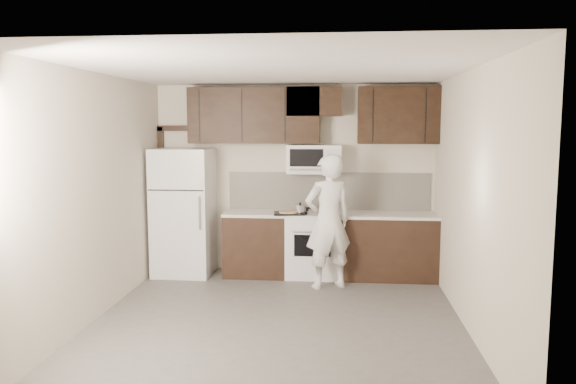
# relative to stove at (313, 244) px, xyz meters

# --- Properties ---
(floor) EXTENTS (4.50, 4.50, 0.00)m
(floor) POSITION_rel_stove_xyz_m (-0.30, -1.94, -0.46)
(floor) COLOR #504E4B
(floor) RESTS_ON ground
(back_wall) EXTENTS (4.00, 0.00, 4.00)m
(back_wall) POSITION_rel_stove_xyz_m (-0.30, 0.31, 0.89)
(back_wall) COLOR beige
(back_wall) RESTS_ON ground
(ceiling) EXTENTS (4.50, 4.50, 0.00)m
(ceiling) POSITION_rel_stove_xyz_m (-0.30, -1.94, 2.24)
(ceiling) COLOR white
(ceiling) RESTS_ON back_wall
(counter_run) EXTENTS (2.95, 0.64, 0.91)m
(counter_run) POSITION_rel_stove_xyz_m (0.30, 0.00, -0.00)
(counter_run) COLOR black
(counter_run) RESTS_ON floor
(stove) EXTENTS (0.76, 0.66, 0.94)m
(stove) POSITION_rel_stove_xyz_m (0.00, 0.00, 0.00)
(stove) COLOR silver
(stove) RESTS_ON floor
(backsplash) EXTENTS (2.90, 0.02, 0.54)m
(backsplash) POSITION_rel_stove_xyz_m (0.20, 0.30, 0.72)
(backsplash) COLOR beige
(backsplash) RESTS_ON counter_run
(upper_cabinets) EXTENTS (3.48, 0.35, 0.78)m
(upper_cabinets) POSITION_rel_stove_xyz_m (-0.09, 0.14, 1.82)
(upper_cabinets) COLOR black
(upper_cabinets) RESTS_ON back_wall
(microwave) EXTENTS (0.76, 0.42, 0.40)m
(microwave) POSITION_rel_stove_xyz_m (-0.00, 0.12, 1.19)
(microwave) COLOR silver
(microwave) RESTS_ON upper_cabinets
(refrigerator) EXTENTS (0.80, 0.76, 1.80)m
(refrigerator) POSITION_rel_stove_xyz_m (-1.85, -0.05, 0.44)
(refrigerator) COLOR silver
(refrigerator) RESTS_ON floor
(door_trim) EXTENTS (0.50, 0.08, 2.12)m
(door_trim) POSITION_rel_stove_xyz_m (-2.22, 0.27, 0.79)
(door_trim) COLOR black
(door_trim) RESTS_ON floor
(saucepan) EXTENTS (0.29, 0.17, 0.16)m
(saucepan) POSITION_rel_stove_xyz_m (-0.18, -0.15, 0.51)
(saucepan) COLOR silver
(saucepan) RESTS_ON stove
(baking_tray) EXTENTS (0.45, 0.36, 0.02)m
(baking_tray) POSITION_rel_stove_xyz_m (-0.33, -0.17, 0.46)
(baking_tray) COLOR black
(baking_tray) RESTS_ON counter_run
(pizza) EXTENTS (0.31, 0.31, 0.02)m
(pizza) POSITION_rel_stove_xyz_m (-0.33, -0.17, 0.48)
(pizza) COLOR tan
(pizza) RESTS_ON baking_tray
(person) EXTENTS (0.76, 0.66, 1.76)m
(person) POSITION_rel_stove_xyz_m (0.22, -0.54, 0.42)
(person) COLOR white
(person) RESTS_ON floor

